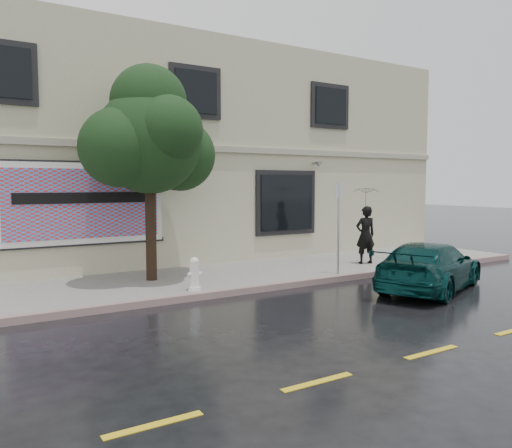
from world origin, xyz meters
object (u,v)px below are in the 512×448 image
pedestrian (365,235)px  car (430,266)px  fire_hydrant (194,274)px

pedestrian → car: bearing=88.1°
car → fire_hydrant: car is taller
car → pedestrian: bearing=-38.3°
car → pedestrian: size_ratio=2.31×
fire_hydrant → pedestrian: bearing=-4.5°
car → fire_hydrant: 5.61m
fire_hydrant → car: bearing=-36.7°
car → pedestrian: (0.91, 3.14, 0.44)m
pedestrian → fire_hydrant: bearing=21.8°
pedestrian → fire_hydrant: pedestrian is taller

